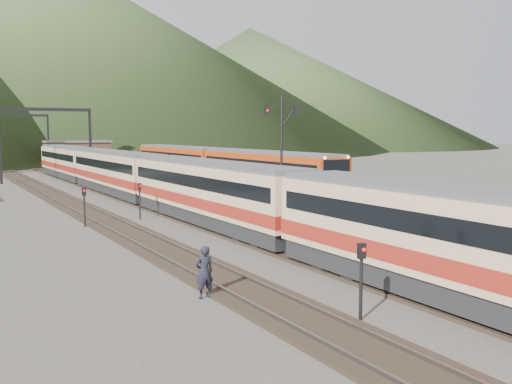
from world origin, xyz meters
TOP-DOWN VIEW (x-y plane):
  - track_main at (0.00, 40.00)m, footprint 2.60×200.00m
  - track_far at (-5.00, 40.00)m, footprint 2.60×200.00m
  - track_second at (11.50, 40.00)m, footprint 2.60×200.00m
  - platform at (5.60, 38.00)m, footprint 8.00×100.00m
  - gantry_near at (-2.85, 55.00)m, footprint 9.55×0.25m
  - gantry_far at (-2.85, 80.00)m, footprint 9.55×0.25m
  - station_shed at (5.60, 78.00)m, footprint 9.40×4.40m
  - hill_b at (30.00, 230.00)m, footprint 220.00×220.00m
  - hill_c at (110.00, 210.00)m, footprint 160.00×160.00m
  - main_train at (0.00, 29.69)m, footprint 2.75×75.39m
  - second_train at (11.50, 42.86)m, footprint 2.88×39.28m
  - signal_mast at (3.19, 17.63)m, footprint 2.17×0.59m
  - short_signal_a at (-3.48, 2.92)m, footprint 0.25×0.20m
  - short_signal_b at (-2.79, 24.61)m, footprint 0.25×0.20m
  - short_signal_c at (-6.48, 23.38)m, footprint 0.22×0.16m
  - worker at (-6.47, 7.20)m, footprint 0.64×0.43m

SIDE VIEW (x-z plane):
  - track_main at x=0.00m, z-range -0.05..0.18m
  - track_far at x=-5.00m, z-range -0.05..0.18m
  - track_second at x=11.50m, z-range -0.05..0.18m
  - platform at x=5.60m, z-range 0.00..1.00m
  - worker at x=-6.47m, z-range 0.00..1.75m
  - short_signal_a at x=-3.48m, z-range 0.33..2.60m
  - short_signal_b at x=-2.79m, z-range 0.33..2.60m
  - short_signal_c at x=-6.48m, z-range 0.33..2.60m
  - main_train at x=0.00m, z-range 0.23..3.58m
  - second_train at x=11.50m, z-range 0.23..3.75m
  - station_shed at x=5.60m, z-range 1.02..4.12m
  - signal_mast at x=3.19m, z-range 1.73..8.24m
  - gantry_near at x=-2.85m, z-range 1.59..9.59m
  - gantry_far at x=-2.85m, z-range 1.59..9.59m
  - hill_c at x=110.00m, z-range 0.00..50.00m
  - hill_b at x=30.00m, z-range 0.00..75.00m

